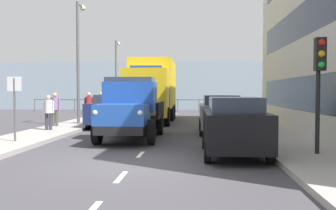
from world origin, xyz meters
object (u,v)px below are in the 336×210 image
at_px(car_teal_oppositeside_2, 144,103).
at_px(lamp_post_promenade, 79,52).
at_px(pedestrian_with_bag, 55,106).
at_px(car_navy_oppositeside_0, 112,110).
at_px(pedestrian_in_dark_coat, 101,103).
at_px(street_sign, 15,97).
at_px(pedestrian_near_railing, 89,105).
at_px(truck_vintage_blue, 130,110).
at_px(pedestrian_strolling, 106,102).
at_px(car_grey_kerbside_1, 220,113).
at_px(lorry_cargo_yellow, 152,89).
at_px(pedestrian_couple_b, 48,110).
at_px(traffic_light_near, 319,70).
at_px(car_black_kerbside_near, 234,125).
at_px(lamp_post_far, 117,69).
at_px(car_silver_oppositeside_1, 132,106).

height_order(car_teal_oppositeside_2, lamp_post_promenade, lamp_post_promenade).
relative_size(pedestrian_with_bag, lamp_post_promenade, 0.26).
distance_m(car_navy_oppositeside_0, car_teal_oppositeside_2, 12.31).
bearing_deg(pedestrian_in_dark_coat, pedestrian_with_bag, 74.78).
relative_size(car_navy_oppositeside_0, street_sign, 2.03).
relative_size(pedestrian_near_railing, street_sign, 0.75).
distance_m(car_teal_oppositeside_2, street_sign, 19.41).
height_order(pedestrian_near_railing, pedestrian_in_dark_coat, pedestrian_in_dark_coat).
relative_size(truck_vintage_blue, pedestrian_near_railing, 3.33).
bearing_deg(pedestrian_strolling, car_grey_kerbside_1, 133.32).
xyz_separation_m(lorry_cargo_yellow, lamp_post_promenade, (3.63, 3.16, 1.98)).
relative_size(pedestrian_couple_b, pedestrian_in_dark_coat, 0.93).
distance_m(car_grey_kerbside_1, pedestrian_in_dark_coat, 9.07).
bearing_deg(pedestrian_with_bag, lorry_cargo_yellow, -132.34).
distance_m(pedestrian_in_dark_coat, traffic_light_near, 15.39).
relative_size(lorry_cargo_yellow, street_sign, 3.65).
xyz_separation_m(car_grey_kerbside_1, pedestrian_strolling, (7.03, -7.45, 0.30)).
relative_size(pedestrian_couple_b, pedestrian_strolling, 0.89).
bearing_deg(pedestrian_near_railing, pedestrian_strolling, -88.41).
relative_size(pedestrian_near_railing, pedestrian_in_dark_coat, 1.00).
distance_m(truck_vintage_blue, pedestrian_strolling, 10.67).
distance_m(car_teal_oppositeside_2, traffic_light_near, 22.76).
distance_m(traffic_light_near, street_sign, 9.90).
relative_size(truck_vintage_blue, pedestrian_in_dark_coat, 3.32).
bearing_deg(lorry_cargo_yellow, pedestrian_in_dark_coat, 5.60).
height_order(pedestrian_with_bag, traffic_light_near, traffic_light_near).
xyz_separation_m(truck_vintage_blue, lorry_cargo_yellow, (0.17, -8.80, 0.90)).
relative_size(lorry_cargo_yellow, car_navy_oppositeside_0, 1.80).
relative_size(car_teal_oppositeside_2, pedestrian_with_bag, 2.50).
height_order(pedestrian_couple_b, pedestrian_strolling, pedestrian_strolling).
relative_size(pedestrian_couple_b, pedestrian_with_bag, 0.94).
bearing_deg(truck_vintage_blue, pedestrian_with_bag, -41.47).
xyz_separation_m(truck_vintage_blue, car_navy_oppositeside_0, (1.89, -5.25, -0.28)).
distance_m(car_black_kerbside_near, lamp_post_far, 21.38).
distance_m(pedestrian_couple_b, pedestrian_near_railing, 3.64).
relative_size(car_black_kerbside_near, car_navy_oppositeside_0, 0.88).
relative_size(car_teal_oppositeside_2, pedestrian_in_dark_coat, 2.46).
bearing_deg(pedestrian_couple_b, street_sign, 95.15).
distance_m(lorry_cargo_yellow, car_navy_oppositeside_0, 4.11).
height_order(car_black_kerbside_near, pedestrian_with_bag, pedestrian_with_bag).
bearing_deg(car_silver_oppositeside_1, truck_vintage_blue, 99.34).
bearing_deg(car_grey_kerbside_1, pedestrian_near_railing, -23.43).
distance_m(lorry_cargo_yellow, pedestrian_near_railing, 4.51).
height_order(car_navy_oppositeside_0, lamp_post_promenade, lamp_post_promenade).
xyz_separation_m(lamp_post_promenade, lamp_post_far, (0.24, -10.87, -0.32)).
xyz_separation_m(car_silver_oppositeside_1, pedestrian_couple_b, (2.22, 9.35, 0.17)).
height_order(lorry_cargo_yellow, lamp_post_far, lamp_post_far).
bearing_deg(car_teal_oppositeside_2, pedestrian_with_bag, 78.95).
xyz_separation_m(car_grey_kerbside_1, pedestrian_couple_b, (7.75, 0.55, 0.17)).
height_order(truck_vintage_blue, lamp_post_promenade, lamp_post_promenade).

